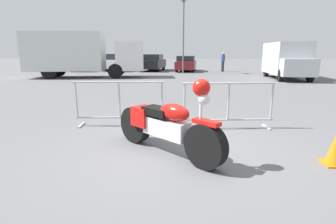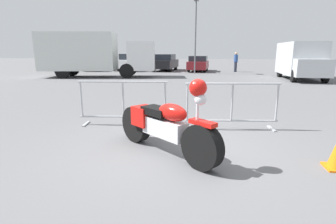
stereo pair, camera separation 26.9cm
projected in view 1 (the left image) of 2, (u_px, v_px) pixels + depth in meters
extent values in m
plane|color=#5B5B5E|center=(177.00, 149.00, 4.79)|extent=(120.00, 120.00, 0.00)
cylinder|color=black|center=(206.00, 146.00, 3.95)|extent=(0.67, 0.60, 0.70)
cylinder|color=black|center=(135.00, 124.00, 5.12)|extent=(0.67, 0.60, 0.70)
cube|color=silver|center=(166.00, 128.00, 4.51)|extent=(0.88, 0.79, 0.31)
ellipsoid|color=red|center=(174.00, 112.00, 4.30)|extent=(0.66, 0.61, 0.29)
cube|color=black|center=(158.00, 111.00, 4.59)|extent=(0.64, 0.60, 0.13)
cube|color=red|center=(144.00, 116.00, 4.88)|extent=(0.53, 0.52, 0.35)
cube|color=red|center=(206.00, 122.00, 3.86)|extent=(0.44, 0.40, 0.07)
cylinder|color=silver|center=(201.00, 111.00, 3.91)|extent=(0.06, 0.06, 0.49)
sphere|color=silver|center=(204.00, 99.00, 3.82)|extent=(0.18, 0.18, 0.18)
sphere|color=red|center=(201.00, 88.00, 3.82)|extent=(0.26, 0.26, 0.26)
cylinder|color=#9EA0A5|center=(119.00, 82.00, 6.10)|extent=(2.10, 0.31, 0.04)
cylinder|color=#9EA0A5|center=(120.00, 117.00, 6.30)|extent=(2.10, 0.31, 0.04)
cylinder|color=#9EA0A5|center=(76.00, 100.00, 6.16)|extent=(0.05, 0.05, 0.85)
cylinder|color=#9EA0A5|center=(119.00, 100.00, 6.20)|extent=(0.05, 0.05, 0.85)
cylinder|color=#9EA0A5|center=(162.00, 100.00, 6.24)|extent=(0.05, 0.05, 0.85)
cube|color=#9EA0A5|center=(81.00, 125.00, 6.30)|extent=(0.12, 0.44, 0.03)
cube|color=#9EA0A5|center=(159.00, 124.00, 6.37)|extent=(0.12, 0.44, 0.03)
cylinder|color=#9EA0A5|center=(229.00, 83.00, 5.88)|extent=(2.10, 0.31, 0.04)
cylinder|color=#9EA0A5|center=(227.00, 120.00, 6.07)|extent=(2.10, 0.31, 0.04)
cylinder|color=#9EA0A5|center=(184.00, 102.00, 5.94)|extent=(0.05, 0.05, 0.85)
cylinder|color=#9EA0A5|center=(228.00, 102.00, 5.98)|extent=(0.05, 0.05, 0.85)
cylinder|color=#9EA0A5|center=(272.00, 101.00, 6.01)|extent=(0.05, 0.05, 0.85)
cube|color=#9EA0A5|center=(187.00, 128.00, 6.08)|extent=(0.12, 0.44, 0.03)
cube|color=#9EA0A5|center=(267.00, 127.00, 6.15)|extent=(0.12, 0.44, 0.03)
cube|color=silver|center=(65.00, 52.00, 17.56)|extent=(5.32, 3.13, 2.50)
cube|color=silver|center=(130.00, 56.00, 17.97)|extent=(2.15, 2.46, 1.90)
cylinder|color=black|center=(118.00, 69.00, 19.05)|extent=(0.99, 0.44, 0.96)
cylinder|color=black|center=(115.00, 71.00, 17.18)|extent=(0.99, 0.44, 0.96)
cylinder|color=black|center=(59.00, 70.00, 18.71)|extent=(0.99, 0.44, 0.96)
cylinder|color=black|center=(49.00, 72.00, 16.83)|extent=(0.99, 0.44, 0.96)
cube|color=#B2B7BC|center=(285.00, 58.00, 17.22)|extent=(2.08, 4.14, 2.00)
cube|color=#B2B7BC|center=(299.00, 68.00, 14.90)|extent=(1.92, 0.94, 1.00)
cylinder|color=black|center=(310.00, 76.00, 15.31)|extent=(0.25, 0.72, 0.72)
cylinder|color=black|center=(280.00, 75.00, 15.49)|extent=(0.25, 0.72, 0.72)
cylinder|color=black|center=(291.00, 72.00, 18.50)|extent=(0.25, 0.72, 0.72)
cylinder|color=black|center=(266.00, 71.00, 18.69)|extent=(0.25, 0.72, 0.72)
cube|color=yellow|center=(55.00, 64.00, 24.73)|extent=(2.00, 4.38, 0.70)
cube|color=#1E232B|center=(54.00, 57.00, 24.45)|extent=(1.73, 2.28, 0.50)
cylinder|color=black|center=(57.00, 66.00, 26.23)|extent=(0.26, 0.65, 0.64)
cylinder|color=black|center=(70.00, 66.00, 26.01)|extent=(0.26, 0.65, 0.64)
cylinder|color=black|center=(40.00, 68.00, 23.58)|extent=(0.26, 0.65, 0.64)
cylinder|color=black|center=(55.00, 68.00, 23.37)|extent=(0.26, 0.65, 0.64)
cube|color=tan|center=(87.00, 64.00, 24.41)|extent=(2.06, 4.52, 0.72)
cube|color=#1E232B|center=(85.00, 57.00, 24.12)|extent=(1.79, 2.36, 0.51)
cylinder|color=black|center=(86.00, 66.00, 25.95)|extent=(0.26, 0.67, 0.66)
cylinder|color=black|center=(101.00, 66.00, 25.73)|extent=(0.26, 0.67, 0.66)
cylinder|color=black|center=(72.00, 68.00, 23.22)|extent=(0.26, 0.67, 0.66)
cylinder|color=black|center=(88.00, 68.00, 23.00)|extent=(0.26, 0.67, 0.66)
cube|color=white|center=(120.00, 64.00, 24.48)|extent=(2.09, 4.59, 0.73)
cube|color=#1E232B|center=(119.00, 57.00, 24.19)|extent=(1.82, 2.39, 0.52)
cylinder|color=black|center=(118.00, 66.00, 26.05)|extent=(0.27, 0.68, 0.67)
cylinder|color=black|center=(132.00, 66.00, 25.82)|extent=(0.27, 0.68, 0.67)
cylinder|color=black|center=(107.00, 68.00, 23.28)|extent=(0.27, 0.68, 0.67)
cylinder|color=black|center=(123.00, 68.00, 23.05)|extent=(0.27, 0.68, 0.67)
cube|color=black|center=(153.00, 64.00, 24.23)|extent=(2.05, 4.50, 0.72)
cube|color=#1E232B|center=(152.00, 57.00, 23.95)|extent=(1.78, 2.34, 0.51)
cylinder|color=black|center=(148.00, 66.00, 25.77)|extent=(0.26, 0.67, 0.65)
cylinder|color=black|center=(163.00, 66.00, 25.55)|extent=(0.26, 0.67, 0.65)
cylinder|color=black|center=(141.00, 68.00, 23.05)|extent=(0.26, 0.67, 0.65)
cylinder|color=black|center=(158.00, 68.00, 22.83)|extent=(0.26, 0.67, 0.65)
cube|color=maroon|center=(186.00, 65.00, 23.57)|extent=(1.86, 4.09, 0.65)
cube|color=#1E232B|center=(186.00, 59.00, 23.31)|extent=(1.62, 2.13, 0.46)
cylinder|color=black|center=(180.00, 67.00, 24.96)|extent=(0.24, 0.61, 0.60)
cylinder|color=black|center=(194.00, 67.00, 24.76)|extent=(0.24, 0.61, 0.60)
cylinder|color=black|center=(177.00, 69.00, 22.50)|extent=(0.24, 0.61, 0.60)
cylinder|color=black|center=(193.00, 69.00, 22.30)|extent=(0.24, 0.61, 0.60)
cylinder|color=#262838|center=(223.00, 67.00, 23.09)|extent=(0.34, 0.34, 0.85)
cylinder|color=#2D4C8C|center=(223.00, 58.00, 22.93)|extent=(0.48, 0.48, 0.62)
sphere|color=tan|center=(223.00, 53.00, 22.83)|extent=(0.22, 0.22, 0.22)
cylinder|color=#ADA89E|center=(288.00, 73.00, 20.99)|extent=(3.51, 3.51, 0.14)
cylinder|color=#38662D|center=(288.00, 72.00, 20.98)|extent=(3.23, 3.23, 0.02)
sphere|color=#286023|center=(287.00, 67.00, 21.16)|extent=(0.94, 0.94, 0.94)
sphere|color=#1E511E|center=(279.00, 67.00, 21.18)|extent=(0.88, 0.88, 0.88)
sphere|color=#33702D|center=(293.00, 67.00, 20.70)|extent=(0.91, 0.91, 0.91)
cube|color=orange|center=(334.00, 164.00, 4.14)|extent=(0.34, 0.34, 0.03)
cylinder|color=#595B60|center=(183.00, 38.00, 20.58)|extent=(0.12, 0.12, 5.50)
cube|color=#595B60|center=(184.00, 0.00, 19.93)|extent=(0.36, 0.70, 0.16)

